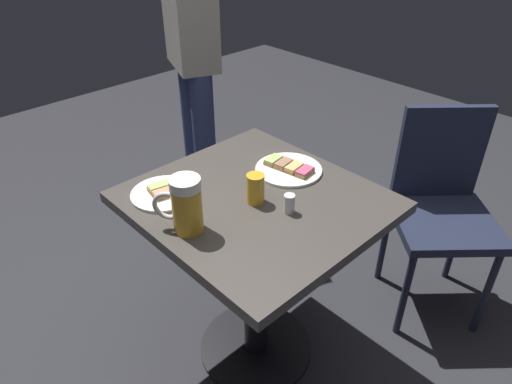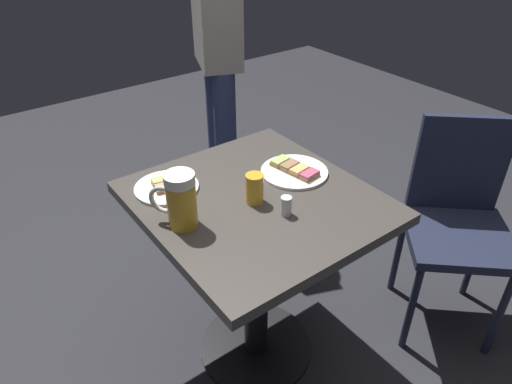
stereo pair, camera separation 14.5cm
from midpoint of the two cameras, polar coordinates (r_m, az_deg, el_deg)
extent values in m
plane|color=#28282D|center=(1.96, -2.23, -18.56)|extent=(6.00, 6.00, 0.00)
cylinder|color=black|center=(1.95, -2.24, -18.43)|extent=(0.44, 0.44, 0.01)
cylinder|color=black|center=(1.69, -2.50, -11.00)|extent=(0.09, 0.09, 0.69)
cube|color=#423D38|center=(1.47, -2.82, -1.33)|extent=(0.68, 0.73, 0.04)
cylinder|color=white|center=(1.59, 1.42, 2.68)|extent=(0.23, 0.23, 0.01)
cube|color=#9E7547|center=(1.55, 3.35, 2.30)|extent=(0.07, 0.05, 0.01)
cube|color=#BC4C70|center=(1.55, 3.36, 2.61)|extent=(0.07, 0.05, 0.01)
cube|color=#9E7547|center=(1.57, 2.06, 2.78)|extent=(0.07, 0.05, 0.01)
cube|color=#E5B266|center=(1.57, 2.07, 3.10)|extent=(0.07, 0.05, 0.01)
cube|color=#9E7547|center=(1.60, 0.81, 3.26)|extent=(0.07, 0.05, 0.01)
cube|color=#997051|center=(1.59, 0.81, 3.57)|extent=(0.07, 0.05, 0.01)
cube|color=#9E7547|center=(1.62, -0.42, 3.72)|extent=(0.07, 0.05, 0.01)
cube|color=#ADC66B|center=(1.61, -0.42, 4.03)|extent=(0.07, 0.05, 0.01)
cylinder|color=white|center=(1.51, -13.96, -0.27)|extent=(0.21, 0.21, 0.01)
cube|color=#9E7547|center=(1.52, -14.28, 0.43)|extent=(0.09, 0.05, 0.01)
cube|color=#ADC66B|center=(1.51, -14.33, 0.75)|extent=(0.08, 0.05, 0.01)
cube|color=#9E7547|center=(1.49, -13.74, -0.29)|extent=(0.09, 0.05, 0.01)
cube|color=#EA8E66|center=(1.48, -13.79, 0.03)|extent=(0.08, 0.05, 0.01)
cylinder|color=gold|center=(1.31, -11.56, -2.24)|extent=(0.08, 0.08, 0.14)
cylinder|color=white|center=(1.26, -11.98, 0.89)|extent=(0.09, 0.09, 0.03)
torus|color=silver|center=(1.32, -13.82, -1.77)|extent=(0.07, 0.08, 0.09)
cylinder|color=gold|center=(1.41, -3.00, 0.32)|extent=(0.06, 0.06, 0.10)
cylinder|color=silver|center=(1.37, 1.10, -1.54)|extent=(0.03, 0.03, 0.06)
cylinder|color=#1E2338|center=(1.92, 15.70, -12.06)|extent=(0.03, 0.03, 0.43)
cylinder|color=#1E2338|center=(2.03, 24.55, -11.28)|extent=(0.03, 0.03, 0.43)
cylinder|color=#1E2338|center=(2.14, 13.57, -6.02)|extent=(0.03, 0.03, 0.43)
cylinder|color=#1E2338|center=(2.24, 21.54, -5.65)|extent=(0.03, 0.03, 0.43)
cube|color=#1E2338|center=(1.94, 20.09, -3.50)|extent=(0.54, 0.54, 0.04)
cube|color=#1E2338|center=(1.96, 19.75, 4.52)|extent=(0.27, 0.25, 0.39)
cylinder|color=navy|center=(2.36, -7.98, 4.61)|extent=(0.11, 0.11, 0.83)
cylinder|color=navy|center=(2.55, -9.24, 6.80)|extent=(0.11, 0.11, 0.83)
cube|color=gray|center=(2.22, -10.24, 21.98)|extent=(0.29, 0.36, 0.57)
camera|label=1|loc=(0.07, -92.86, -1.89)|focal=32.66mm
camera|label=2|loc=(0.07, 87.14, 1.89)|focal=32.66mm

